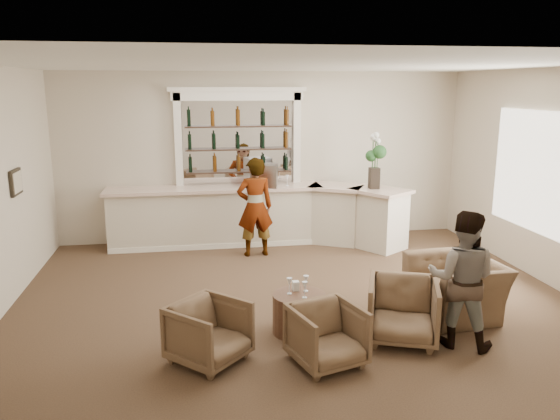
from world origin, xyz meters
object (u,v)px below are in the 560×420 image
at_px(bar_counter, 259,216).
at_px(armchair_left, 209,332).
at_px(sommelier, 255,207).
at_px(armchair_right, 403,311).
at_px(cocktail_table, 299,313).
at_px(espresso_machine, 264,176).
at_px(guest, 462,279).
at_px(flower_vase, 375,157).
at_px(armchair_center, 327,335).
at_px(armchair_far, 455,287).

xyz_separation_m(bar_counter, armchair_left, (-1.13, -4.52, -0.23)).
height_order(sommelier, armchair_right, sommelier).
bearing_deg(armchair_left, cocktail_table, -18.82).
xyz_separation_m(sommelier, espresso_machine, (0.26, 0.66, 0.46)).
bearing_deg(cocktail_table, bar_counter, 90.11).
bearing_deg(guest, armchair_left, 29.59).
bearing_deg(armchair_left, espresso_machine, 28.89).
height_order(sommelier, guest, sommelier).
bearing_deg(flower_vase, sommelier, -176.00).
xyz_separation_m(sommelier, guest, (1.97, -3.90, -0.08)).
relative_size(armchair_center, armchair_right, 0.89).
bearing_deg(espresso_machine, armchair_left, -92.29).
distance_m(cocktail_table, armchair_right, 1.27).
relative_size(sommelier, espresso_machine, 3.65).
relative_size(armchair_center, espresso_machine, 1.51).
xyz_separation_m(bar_counter, flower_vase, (2.11, -0.52, 1.15)).
bearing_deg(sommelier, armchair_center, 89.23).
bearing_deg(armchair_far, armchair_left, -82.45).
xyz_separation_m(armchair_left, armchair_far, (3.33, 0.78, 0.03)).
height_order(sommelier, armchair_center, sommelier).
height_order(guest, armchair_right, guest).
xyz_separation_m(bar_counter, espresso_machine, (0.11, -0.02, 0.78)).
height_order(bar_counter, guest, guest).
bearing_deg(espresso_machine, armchair_center, -76.36).
bearing_deg(espresso_machine, cocktail_table, -78.32).
relative_size(armchair_left, armchair_right, 0.91).
bearing_deg(flower_vase, bar_counter, 166.05).
bearing_deg(armchair_center, espresso_machine, 73.56).
distance_m(bar_counter, armchair_left, 4.67).
height_order(armchair_left, armchair_center, armchair_left).
relative_size(bar_counter, armchair_left, 7.49).
relative_size(bar_counter, espresso_machine, 11.62).
xyz_separation_m(guest, armchair_far, (0.38, 0.84, -0.44)).
bearing_deg(armchair_far, bar_counter, -155.26).
bearing_deg(sommelier, armchair_right, 105.09).
distance_m(guest, armchair_right, 0.79).
xyz_separation_m(cocktail_table, armchair_far, (2.19, 0.20, 0.13)).
bearing_deg(sommelier, guest, 111.82).
bearing_deg(guest, cocktail_table, 11.33).
xyz_separation_m(armchair_center, espresso_machine, (-0.04, 4.77, 1.02)).
height_order(armchair_center, espresso_machine, espresso_machine).
distance_m(armchair_left, armchair_far, 3.42).
distance_m(armchair_left, espresso_machine, 4.77).
height_order(cocktail_table, armchair_center, armchair_center).
xyz_separation_m(armchair_left, espresso_machine, (1.24, 4.50, 1.01)).
distance_m(armchair_far, espresso_machine, 4.37).
bearing_deg(cocktail_table, armchair_center, -80.46).
bearing_deg(armchair_center, armchair_far, 10.25).
bearing_deg(flower_vase, espresso_machine, 166.00).
height_order(sommelier, armchair_left, sommelier).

